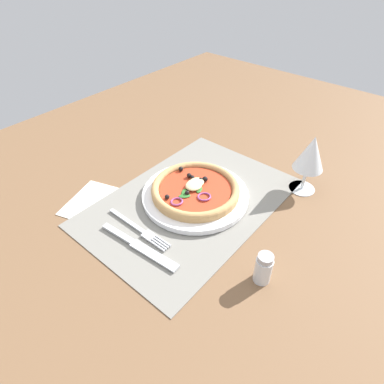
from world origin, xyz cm
name	(u,v)px	position (x,y,z in cm)	size (l,w,h in cm)	color
ground_plane	(191,206)	(0.00, 0.00, -1.20)	(190.00, 140.00, 2.40)	brown
placemat	(191,201)	(0.00, 0.00, 0.20)	(50.19, 34.10, 0.40)	slate
plate	(194,194)	(-1.80, -0.48, 1.07)	(25.59, 25.59, 1.34)	white
pizza	(194,188)	(-1.81, -0.49, 2.85)	(21.06, 21.06, 2.66)	tan
fork	(141,230)	(14.49, -1.70, 0.62)	(2.20, 18.00, 0.44)	#B2B5BA
knife	(139,246)	(17.85, 1.38, 0.65)	(3.24, 20.07, 0.62)	#B2B5BA
wine_glass	(311,155)	(-21.93, 18.08, 10.09)	(7.20, 7.20, 14.90)	silver
napkin	(96,203)	(15.00, -17.04, 0.18)	(13.76, 12.38, 0.36)	silver
pepper_shaker	(263,268)	(8.20, 24.42, 3.25)	(3.20, 3.20, 6.70)	silver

